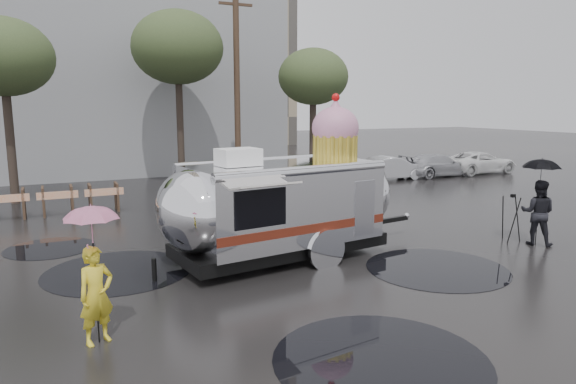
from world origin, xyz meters
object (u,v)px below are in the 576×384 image
person_right (538,213)px  person_left (96,295)px  tripod (512,214)px  airstream_trailer (284,200)px

person_right → person_left: bearing=59.5°
person_right → tripod: (-0.35, 0.54, -0.12)m
airstream_trailer → person_left: 5.53m
airstream_trailer → person_left: size_ratio=4.80×
airstream_trailer → person_right: 6.99m
person_left → tripod: (11.00, 1.67, -0.02)m
airstream_trailer → person_left: airstream_trailer is taller
airstream_trailer → tripod: airstream_trailer is taller
tripod → person_right: bearing=-55.7°
airstream_trailer → person_right: bearing=-22.7°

